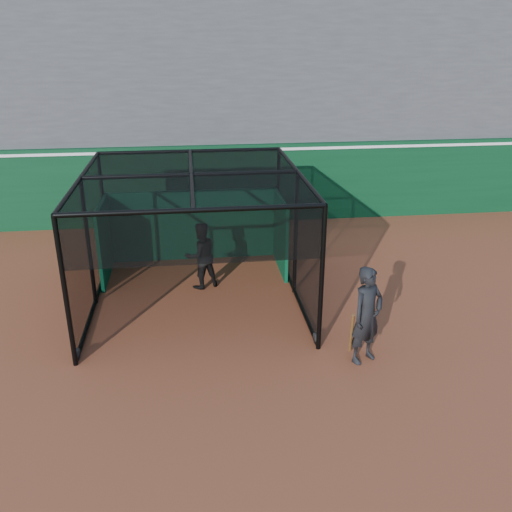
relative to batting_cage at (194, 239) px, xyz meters
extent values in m
plane|color=brown|center=(0.57, -3.06, -1.45)|extent=(120.00, 120.00, 0.00)
cube|color=#0A3A1D|center=(0.57, 5.44, -0.20)|extent=(50.00, 0.45, 2.50)
cube|color=white|center=(0.57, 5.44, 0.90)|extent=(50.00, 0.50, 0.08)
cube|color=#4C4C4F|center=(0.57, 9.32, 2.43)|extent=(50.00, 7.85, 7.75)
cube|color=#07492A|center=(0.00, 2.37, -0.50)|extent=(4.47, 0.10, 1.90)
cylinder|color=black|center=(-2.29, -2.32, -1.34)|extent=(0.08, 0.22, 0.22)
cylinder|color=black|center=(2.29, -2.32, -1.34)|extent=(0.08, 0.22, 0.22)
cylinder|color=black|center=(-2.29, 2.29, -1.34)|extent=(0.08, 0.22, 0.22)
cylinder|color=black|center=(2.29, 2.29, -1.34)|extent=(0.08, 0.22, 0.22)
imported|color=black|center=(0.14, 0.55, -0.64)|extent=(0.96, 0.87, 1.62)
imported|color=black|center=(3.05, -3.01, -0.51)|extent=(0.82, 0.73, 1.88)
cylinder|color=#593819|center=(2.80, -2.96, -0.90)|extent=(0.15, 0.36, 0.94)
camera|label=1|loc=(-0.03, -11.36, 4.24)|focal=38.00mm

